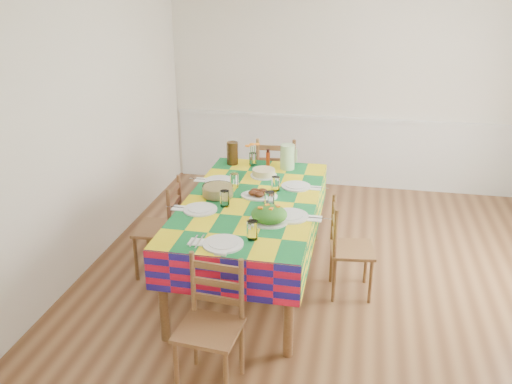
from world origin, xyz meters
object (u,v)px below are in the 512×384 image
at_px(tea_pitcher, 232,153).
at_px(chair_far, 277,180).
at_px(dining_table, 252,209).
at_px(green_pitcher, 287,157).
at_px(meat_platter, 259,194).
at_px(chair_right, 347,249).
at_px(chair_near, 211,326).
at_px(chair_left, 162,229).

relative_size(tea_pitcher, chair_far, 0.23).
height_order(dining_table, green_pitcher, green_pitcher).
distance_m(dining_table, meat_platter, 0.15).
bearing_deg(chair_right, dining_table, 82.06).
xyz_separation_m(meat_platter, chair_near, (-0.05, -1.39, -0.39)).
xyz_separation_m(dining_table, tea_pitcher, (-0.38, 0.87, 0.21)).
height_order(meat_platter, tea_pitcher, tea_pitcher).
xyz_separation_m(chair_near, chair_right, (0.84, 1.32, -0.03)).
bearing_deg(chair_right, tea_pitcher, 46.78).
distance_m(green_pitcher, chair_right, 1.18).
bearing_deg(chair_far, meat_platter, 88.26).
relative_size(green_pitcher, chair_right, 0.29).
relative_size(green_pitcher, tea_pitcher, 1.07).
relative_size(dining_table, chair_right, 2.44).
bearing_deg(tea_pitcher, chair_near, -80.03).
distance_m(dining_table, chair_left, 0.88).
relative_size(tea_pitcher, chair_right, 0.27).
distance_m(green_pitcher, chair_near, 2.22).
xyz_separation_m(meat_platter, chair_right, (0.79, -0.08, -0.42)).
xyz_separation_m(meat_platter, tea_pitcher, (-0.43, 0.80, 0.09)).
bearing_deg(meat_platter, tea_pitcher, 118.50).
xyz_separation_m(green_pitcher, chair_far, (-0.18, 0.48, -0.44)).
height_order(green_pitcher, tea_pitcher, green_pitcher).
xyz_separation_m(dining_table, meat_platter, (0.05, 0.07, 0.12)).
bearing_deg(chair_near, meat_platter, 93.10).
bearing_deg(green_pitcher, chair_right, -52.18).
height_order(meat_platter, green_pitcher, green_pitcher).
xyz_separation_m(dining_table, chair_far, (0.00, 1.32, -0.23)).
height_order(meat_platter, chair_near, chair_near).
height_order(chair_left, chair_right, chair_left).
bearing_deg(meat_platter, chair_far, 92.25).
height_order(chair_near, chair_far, chair_far).
bearing_deg(chair_left, dining_table, 86.19).
relative_size(dining_table, chair_near, 2.30).
bearing_deg(green_pitcher, meat_platter, -99.89).
bearing_deg(meat_platter, dining_table, -125.89).
bearing_deg(dining_table, chair_right, -0.36).
height_order(dining_table, chair_right, chair_right).
xyz_separation_m(dining_table, chair_left, (-0.84, 0.00, -0.27)).
bearing_deg(chair_far, dining_table, 85.87).
height_order(green_pitcher, chair_near, green_pitcher).
relative_size(tea_pitcher, chair_left, 0.25).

